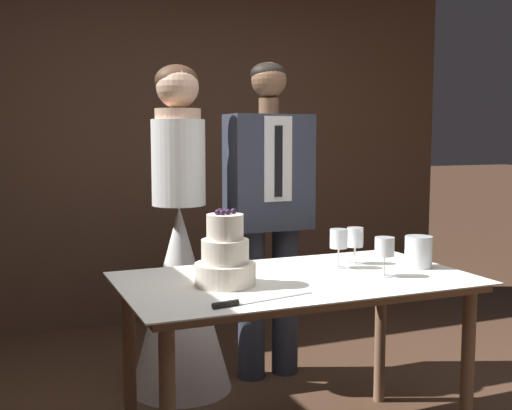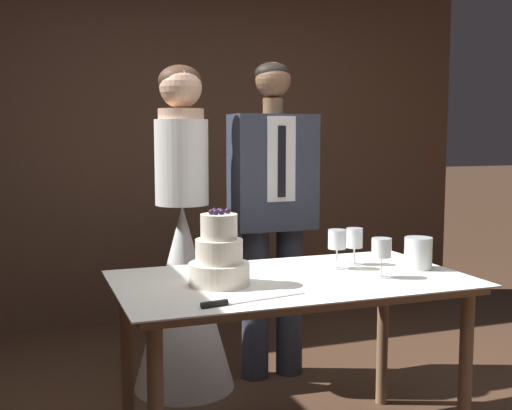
{
  "view_description": "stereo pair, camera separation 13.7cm",
  "coord_description": "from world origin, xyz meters",
  "px_view_note": "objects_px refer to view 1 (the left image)",
  "views": [
    {
      "loc": [
        -1.2,
        -2.19,
        1.37
      ],
      "look_at": [
        -0.04,
        0.61,
        1.03
      ],
      "focal_mm": 45.0,
      "sensor_mm": 36.0,
      "label": 1
    },
    {
      "loc": [
        -1.07,
        -2.24,
        1.37
      ],
      "look_at": [
        -0.04,
        0.61,
        1.03
      ],
      "focal_mm": 45.0,
      "sensor_mm": 36.0,
      "label": 2
    }
  ],
  "objects_px": {
    "wine_glass_far": "(384,248)",
    "groom": "(269,204)",
    "tiered_cake": "(225,257)",
    "hurricane_candle": "(418,252)",
    "cake_knife": "(245,302)",
    "cake_table": "(296,297)",
    "wine_glass_near": "(339,240)",
    "bride": "(180,272)",
    "wine_glass_middle": "(355,239)"
  },
  "relations": [
    {
      "from": "wine_glass_far",
      "to": "groom",
      "type": "relative_size",
      "value": 0.09
    },
    {
      "from": "tiered_cake",
      "to": "hurricane_candle",
      "type": "relative_size",
      "value": 2.16
    },
    {
      "from": "cake_knife",
      "to": "groom",
      "type": "height_order",
      "value": "groom"
    },
    {
      "from": "wine_glass_far",
      "to": "hurricane_candle",
      "type": "distance_m",
      "value": 0.27
    },
    {
      "from": "cake_table",
      "to": "cake_knife",
      "type": "relative_size",
      "value": 3.47
    },
    {
      "from": "tiered_cake",
      "to": "hurricane_candle",
      "type": "distance_m",
      "value": 0.92
    },
    {
      "from": "cake_table",
      "to": "wine_glass_near",
      "type": "distance_m",
      "value": 0.35
    },
    {
      "from": "bride",
      "to": "groom",
      "type": "bearing_deg",
      "value": -0.08
    },
    {
      "from": "cake_table",
      "to": "tiered_cake",
      "type": "distance_m",
      "value": 0.37
    },
    {
      "from": "cake_table",
      "to": "hurricane_candle",
      "type": "height_order",
      "value": "hurricane_candle"
    },
    {
      "from": "cake_knife",
      "to": "groom",
      "type": "relative_size",
      "value": 0.24
    },
    {
      "from": "hurricane_candle",
      "to": "tiered_cake",
      "type": "bearing_deg",
      "value": 179.34
    },
    {
      "from": "wine_glass_near",
      "to": "bride",
      "type": "distance_m",
      "value": 0.96
    },
    {
      "from": "tiered_cake",
      "to": "cake_knife",
      "type": "xyz_separation_m",
      "value": [
        -0.03,
        -0.29,
        -0.1
      ]
    },
    {
      "from": "bride",
      "to": "cake_knife",
      "type": "bearing_deg",
      "value": -94.6
    },
    {
      "from": "tiered_cake",
      "to": "wine_glass_far",
      "type": "bearing_deg",
      "value": -9.03
    },
    {
      "from": "wine_glass_near",
      "to": "groom",
      "type": "relative_size",
      "value": 0.1
    },
    {
      "from": "cake_knife",
      "to": "bride",
      "type": "xyz_separation_m",
      "value": [
        0.09,
        1.18,
        -0.14
      ]
    },
    {
      "from": "cake_table",
      "to": "wine_glass_near",
      "type": "relative_size",
      "value": 8.31
    },
    {
      "from": "wine_glass_middle",
      "to": "hurricane_candle",
      "type": "height_order",
      "value": "wine_glass_middle"
    },
    {
      "from": "wine_glass_middle",
      "to": "hurricane_candle",
      "type": "bearing_deg",
      "value": -38.6
    },
    {
      "from": "cake_knife",
      "to": "wine_glass_far",
      "type": "relative_size",
      "value": 2.53
    },
    {
      "from": "cake_knife",
      "to": "wine_glass_near",
      "type": "xyz_separation_m",
      "value": [
        0.61,
        0.41,
        0.12
      ]
    },
    {
      "from": "wine_glass_near",
      "to": "groom",
      "type": "distance_m",
      "value": 0.77
    },
    {
      "from": "wine_glass_far",
      "to": "groom",
      "type": "height_order",
      "value": "groom"
    },
    {
      "from": "groom",
      "to": "wine_glass_far",
      "type": "bearing_deg",
      "value": -84.37
    },
    {
      "from": "wine_glass_near",
      "to": "wine_glass_far",
      "type": "xyz_separation_m",
      "value": [
        0.09,
        -0.22,
        -0.01
      ]
    },
    {
      "from": "cake_knife",
      "to": "hurricane_candle",
      "type": "bearing_deg",
      "value": 6.0
    },
    {
      "from": "cake_table",
      "to": "tiered_cake",
      "type": "bearing_deg",
      "value": -177.43
    },
    {
      "from": "tiered_cake",
      "to": "wine_glass_middle",
      "type": "xyz_separation_m",
      "value": [
        0.69,
        0.17,
        0.0
      ]
    },
    {
      "from": "tiered_cake",
      "to": "groom",
      "type": "distance_m",
      "value": 1.06
    },
    {
      "from": "cake_table",
      "to": "wine_glass_far",
      "type": "height_order",
      "value": "wine_glass_far"
    },
    {
      "from": "hurricane_candle",
      "to": "bride",
      "type": "height_order",
      "value": "bride"
    },
    {
      "from": "wine_glass_far",
      "to": "groom",
      "type": "bearing_deg",
      "value": 95.63
    },
    {
      "from": "hurricane_candle",
      "to": "wine_glass_near",
      "type": "bearing_deg",
      "value": 159.81
    },
    {
      "from": "cake_table",
      "to": "wine_glass_far",
      "type": "distance_m",
      "value": 0.43
    },
    {
      "from": "cake_knife",
      "to": "wine_glass_far",
      "type": "distance_m",
      "value": 0.74
    },
    {
      "from": "cake_knife",
      "to": "tiered_cake",
      "type": "bearing_deg",
      "value": 73.13
    },
    {
      "from": "groom",
      "to": "wine_glass_middle",
      "type": "bearing_deg",
      "value": -80.42
    },
    {
      "from": "hurricane_candle",
      "to": "groom",
      "type": "height_order",
      "value": "groom"
    },
    {
      "from": "tiered_cake",
      "to": "wine_glass_middle",
      "type": "height_order",
      "value": "tiered_cake"
    },
    {
      "from": "wine_glass_near",
      "to": "wine_glass_far",
      "type": "bearing_deg",
      "value": -67.14
    },
    {
      "from": "tiered_cake",
      "to": "wine_glass_near",
      "type": "xyz_separation_m",
      "value": [
        0.58,
        0.11,
        0.01
      ]
    },
    {
      "from": "wine_glass_far",
      "to": "hurricane_candle",
      "type": "bearing_deg",
      "value": 21.38
    },
    {
      "from": "wine_glass_near",
      "to": "cake_knife",
      "type": "bearing_deg",
      "value": -146.31
    },
    {
      "from": "wine_glass_far",
      "to": "bride",
      "type": "bearing_deg",
      "value": 121.59
    },
    {
      "from": "wine_glass_near",
      "to": "bride",
      "type": "bearing_deg",
      "value": 123.84
    },
    {
      "from": "cake_table",
      "to": "hurricane_candle",
      "type": "distance_m",
      "value": 0.62
    },
    {
      "from": "tiered_cake",
      "to": "groom",
      "type": "height_order",
      "value": "groom"
    },
    {
      "from": "cake_knife",
      "to": "bride",
      "type": "relative_size",
      "value": 0.24
    }
  ]
}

